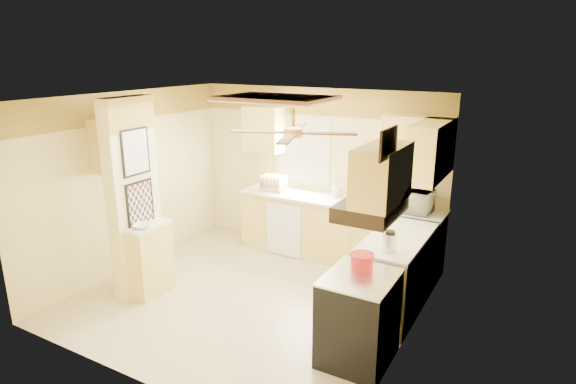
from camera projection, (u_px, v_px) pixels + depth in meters
The scene contains 34 objects.
floor at pixel (250, 296), 6.15m from camera, with size 4.00×4.00×0.00m, color #C5B489.
ceiling at pixel (246, 98), 5.45m from camera, with size 4.00×4.00×0.00m, color white.
wall_back at pixel (317, 171), 7.39m from camera, with size 4.00×4.00×0.00m, color beige.
wall_front at pixel (127, 259), 4.21m from camera, with size 4.00×4.00×0.00m, color beige.
wall_left at pixel (130, 182), 6.75m from camera, with size 3.80×3.80×0.00m, color beige.
wall_right at pixel (413, 232), 4.86m from camera, with size 3.80×3.80×0.00m, color beige.
wallpaper_border at pixel (318, 102), 7.08m from camera, with size 4.00×0.02×0.40m, color gold.
partition_column at pixel (133, 198), 5.98m from camera, with size 0.20×0.70×2.50m, color beige.
partition_ledge at pixel (151, 261), 6.10m from camera, with size 0.25×0.55×0.90m, color #FFDA70.
ledge_top at pixel (148, 226), 5.97m from camera, with size 0.28×0.58×0.04m, color white.
lower_cabinets_back at pixel (338, 231), 7.13m from camera, with size 3.00×0.60×0.90m, color #FFDA70.
lower_cabinets_right at pixel (396, 275), 5.73m from camera, with size 0.60×1.40×0.90m, color #FFDA70.
countertop_back at pixel (339, 201), 6.99m from camera, with size 3.04×0.64×0.04m, color white.
countertop_right at pixel (398, 238), 5.60m from camera, with size 0.64×1.44×0.04m, color white.
dishwasher_panel at pixel (284, 230), 7.23m from camera, with size 0.58×0.02×0.80m, color white.
window at pixel (303, 150), 7.42m from camera, with size 0.92×0.02×1.02m.
upper_cab_back_left at pixel (264, 129), 7.48m from camera, with size 0.60×0.35×0.70m, color #FFDA70.
upper_cab_back_right at pixel (418, 143), 6.35m from camera, with size 0.90×0.35×0.70m, color #FFDA70.
upper_cab_right at pixel (430, 151), 5.82m from camera, with size 0.35×1.00×0.70m, color #FFDA70.
upper_cab_left_wall at pixel (121, 144), 6.29m from camera, with size 0.35×0.75×0.70m, color #FFDA70.
upper_cab_over_stove at pixel (382, 174), 4.29m from camera, with size 0.35×0.76×0.52m, color #FFDA70.
stove at pixel (359, 318), 4.78m from camera, with size 0.68×0.77×0.92m.
range_hood at pixel (371, 208), 4.42m from camera, with size 0.50×0.76×0.14m, color black.
poster_menu at pixel (136, 152), 5.76m from camera, with size 0.02×0.42×0.57m.
poster_nashville at pixel (140, 204), 5.94m from camera, with size 0.02×0.42×0.57m.
ceiling_light_panel at pixel (276, 99), 5.84m from camera, with size 1.35×0.95×0.06m.
ceiling_fan at pixel (293, 132), 4.46m from camera, with size 1.15×1.15×0.26m.
vent_grate at pixel (389, 143), 3.82m from camera, with size 0.02×0.40×0.25m, color black.
microwave at pixel (411, 200), 6.44m from camera, with size 0.57×0.38×0.31m, color white.
bowl at pixel (142, 226), 5.85m from camera, with size 0.21×0.21×0.05m, color white.
dutch_oven at pixel (362, 261), 4.78m from camera, with size 0.24×0.24×0.16m.
kettle at pixel (390, 242), 5.14m from camera, with size 0.15×0.15×0.23m.
dish_rack at pixel (273, 185), 7.46m from camera, with size 0.41×0.31×0.23m.
utensil_crock at pixel (336, 191), 7.13m from camera, with size 0.13×0.13×0.25m.
Camera 1 is at (3.14, -4.59, 2.99)m, focal length 30.00 mm.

